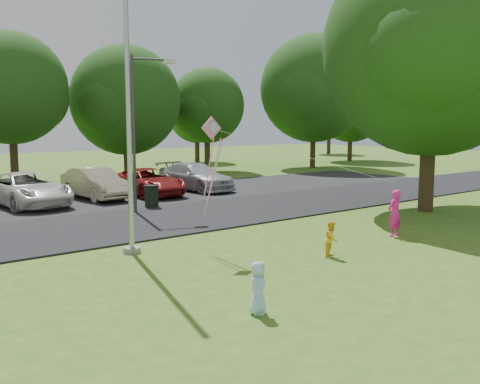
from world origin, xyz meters
TOP-DOWN VIEW (x-y plane):
  - ground at (0.00, 0.00)m, footprint 120.00×120.00m
  - park_road at (0.00, 9.00)m, footprint 60.00×6.00m
  - parking_strip at (0.00, 15.50)m, footprint 42.00×7.00m
  - flagpole at (-3.50, 5.00)m, footprint 0.50×0.50m
  - street_lamp at (-0.01, 10.91)m, footprint 1.72×0.78m
  - trash_can at (0.94, 11.79)m, footprint 0.63×0.63m
  - big_tree at (9.49, 3.83)m, footprint 9.49×8.87m
  - tree_row at (1.59, 24.23)m, footprint 64.35×11.94m
  - horizon_trees at (4.06, 33.88)m, footprint 77.46×7.20m
  - parked_cars at (0.13, 15.51)m, footprint 14.05×5.55m
  - woman at (4.26, 1.69)m, footprint 0.56×0.37m
  - child_yellow at (0.62, 1.14)m, footprint 0.61×0.56m
  - child_blue at (-3.89, -0.99)m, footprint 0.59×0.60m
  - kite at (-1.55, 3.57)m, footprint 6.26×2.21m

SIDE VIEW (x-z plane):
  - ground at x=0.00m, z-range 0.00..0.00m
  - park_road at x=0.00m, z-range 0.00..0.06m
  - parking_strip at x=0.00m, z-range 0.00..0.06m
  - child_yellow at x=0.62m, z-range 0.00..1.00m
  - trash_can at x=0.94m, z-range 0.00..1.01m
  - child_blue at x=-3.89m, z-range 0.00..1.04m
  - woman at x=4.26m, z-range 0.00..1.53m
  - parked_cars at x=0.13m, z-range 0.03..1.51m
  - kite at x=-1.55m, z-range 1.70..4.50m
  - street_lamp at x=-0.01m, z-range 0.64..7.02m
  - flagpole at x=-3.50m, z-range -0.83..9.17m
  - horizon_trees at x=4.06m, z-range 0.79..7.81m
  - tree_row at x=1.59m, z-range 0.27..11.15m
  - big_tree at x=9.49m, z-range 0.94..12.12m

